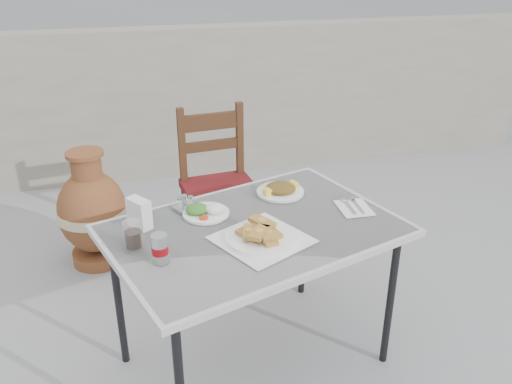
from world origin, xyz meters
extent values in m
plane|color=gray|center=(0.00, 0.00, 0.00)|extent=(80.00, 80.00, 0.00)
cylinder|color=black|center=(0.52, -0.06, 0.34)|extent=(0.03, 0.03, 0.68)
cylinder|color=black|center=(-0.67, 0.24, 0.34)|extent=(0.03, 0.03, 0.68)
cylinder|color=black|center=(0.32, 0.56, 0.34)|extent=(0.03, 0.03, 0.68)
cube|color=white|center=(-0.08, 0.09, 0.71)|extent=(1.39, 1.14, 0.03)
cube|color=white|center=(-0.08, 0.09, 0.72)|extent=(1.34, 1.09, 0.00)
cube|color=silver|center=(-0.07, -0.02, 0.73)|extent=(0.44, 0.44, 0.00)
cylinder|color=white|center=(-0.07, -0.02, 0.74)|extent=(0.29, 0.29, 0.01)
cylinder|color=white|center=(-0.07, -0.02, 0.73)|extent=(0.30, 0.30, 0.01)
cylinder|color=white|center=(-0.25, 0.25, 0.73)|extent=(0.21, 0.21, 0.01)
ellipsoid|color=silver|center=(-0.22, 0.24, 0.75)|extent=(0.08, 0.08, 0.05)
ellipsoid|color=#31621C|center=(-0.29, 0.26, 0.75)|extent=(0.10, 0.09, 0.04)
cylinder|color=red|center=(-0.27, 0.19, 0.74)|extent=(0.04, 0.04, 0.01)
cylinder|color=white|center=(0.12, 0.38, 0.73)|extent=(0.23, 0.23, 0.01)
ellipsoid|color=#2C681A|center=(0.12, 0.38, 0.75)|extent=(0.15, 0.14, 0.04)
cylinder|color=yellow|center=(0.05, 0.35, 0.75)|extent=(0.05, 0.04, 0.04)
cylinder|color=yellow|center=(0.20, 0.40, 0.75)|extent=(0.05, 0.04, 0.04)
cylinder|color=silver|center=(-0.48, -0.09, 0.78)|extent=(0.06, 0.06, 0.11)
cylinder|color=#A00B12|center=(-0.48, -0.09, 0.78)|extent=(0.06, 0.06, 0.03)
cylinder|color=silver|center=(-0.48, -0.09, 0.84)|extent=(0.06, 0.06, 0.00)
cylinder|color=white|center=(-0.57, 0.05, 0.78)|extent=(0.08, 0.08, 0.11)
cylinder|color=black|center=(-0.57, 0.05, 0.76)|extent=(0.07, 0.07, 0.06)
cube|color=silver|center=(-0.54, 0.20, 0.79)|extent=(0.10, 0.12, 0.13)
cube|color=blue|center=(-0.51, 0.22, 0.78)|extent=(0.04, 0.05, 0.07)
cube|color=silver|center=(-0.34, 0.33, 0.73)|extent=(0.12, 0.11, 0.01)
cylinder|color=white|center=(-0.36, 0.31, 0.77)|extent=(0.02, 0.02, 0.06)
cylinder|color=white|center=(-0.31, 0.31, 0.77)|extent=(0.02, 0.02, 0.06)
cylinder|color=silver|center=(-0.34, 0.35, 0.76)|extent=(0.03, 0.03, 0.05)
cube|color=silver|center=(0.40, 0.15, 0.73)|extent=(0.15, 0.18, 0.00)
cube|color=silver|center=(0.38, 0.15, 0.73)|extent=(0.02, 0.14, 0.00)
ellipsoid|color=silver|center=(0.39, 0.23, 0.74)|extent=(0.04, 0.05, 0.01)
cube|color=silver|center=(0.42, 0.15, 0.73)|extent=(0.02, 0.14, 0.00)
cube|color=silver|center=(0.42, 0.23, 0.73)|extent=(0.02, 0.04, 0.00)
cube|color=#331D0E|center=(-0.21, 0.81, 0.22)|extent=(0.04, 0.04, 0.45)
cube|color=#331D0E|center=(0.14, 0.85, 0.22)|extent=(0.04, 0.04, 0.45)
cube|color=#331D0E|center=(-0.25, 1.17, 0.22)|extent=(0.04, 0.04, 0.45)
cube|color=#331D0E|center=(0.11, 1.20, 0.22)|extent=(0.04, 0.04, 0.45)
cube|color=maroon|center=(-0.05, 1.01, 0.47)|extent=(0.46, 0.46, 0.05)
cube|color=#331D0E|center=(-0.25, 1.17, 0.70)|extent=(0.04, 0.04, 0.50)
cube|color=#331D0E|center=(0.11, 1.20, 0.70)|extent=(0.04, 0.04, 0.50)
cube|color=#331D0E|center=(-0.07, 1.19, 0.85)|extent=(0.40, 0.07, 0.10)
cube|color=#331D0E|center=(-0.07, 1.19, 0.70)|extent=(0.40, 0.07, 0.06)
cylinder|color=brown|center=(-0.80, 1.18, 0.04)|extent=(0.31, 0.31, 0.08)
ellipsoid|color=brown|center=(-0.80, 1.18, 0.34)|extent=(0.41, 0.41, 0.51)
cylinder|color=#C6B990|center=(-0.80, 1.18, 0.34)|extent=(0.42, 0.42, 0.06)
cylinder|color=brown|center=(-0.80, 1.18, 0.63)|extent=(0.18, 0.18, 0.16)
cylinder|color=brown|center=(-0.80, 1.18, 0.71)|extent=(0.21, 0.21, 0.02)
cube|color=gray|center=(0.00, 2.50, 0.60)|extent=(6.00, 0.25, 1.20)
camera|label=1|loc=(-0.55, -1.85, 1.83)|focal=38.00mm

